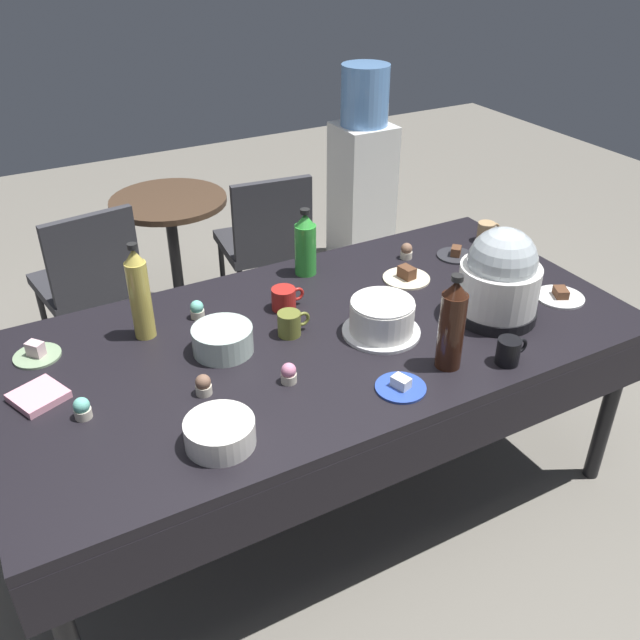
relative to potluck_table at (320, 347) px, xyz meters
name	(u,v)px	position (x,y,z in m)	size (l,w,h in m)	color
ground	(320,488)	(0.00, 0.00, -0.69)	(9.00, 9.00, 0.00)	slate
potluck_table	(320,347)	(0.00, 0.00, 0.00)	(2.20, 1.10, 0.75)	black
frosted_layer_cake	(382,318)	(0.18, -0.11, 0.12)	(0.27, 0.27, 0.13)	silver
slow_cooker	(500,278)	(0.60, -0.21, 0.22)	(0.29, 0.29, 0.34)	black
glass_salad_bowl	(223,340)	(-0.34, 0.05, 0.11)	(0.20, 0.20, 0.09)	#B2C6BC
ceramic_snack_bowl	(220,433)	(-0.51, -0.37, 0.10)	(0.20, 0.20, 0.08)	silver
dessert_plate_sage	(37,353)	(-0.89, 0.32, 0.08)	(0.15, 0.15, 0.06)	#8CA87F
dessert_plate_charcoal	(456,254)	(0.78, 0.24, 0.07)	(0.16, 0.16, 0.04)	#2D2D33
dessert_plate_cobalt	(401,386)	(0.06, -0.40, 0.07)	(0.16, 0.16, 0.04)	#2D4CB2
dessert_plate_white	(560,296)	(0.91, -0.23, 0.07)	(0.18, 0.18, 0.04)	white
dessert_plate_cream	(406,276)	(0.49, 0.18, 0.07)	(0.19, 0.19, 0.05)	beige
cupcake_rose	(289,373)	(-0.22, -0.20, 0.09)	(0.05, 0.05, 0.07)	beige
cupcake_vanilla	(474,278)	(0.69, 0.01, 0.09)	(0.05, 0.05, 0.07)	beige
cupcake_mint	(406,251)	(0.59, 0.33, 0.09)	(0.05, 0.05, 0.07)	beige
cupcake_berry	(203,385)	(-0.47, -0.13, 0.09)	(0.05, 0.05, 0.07)	beige
cupcake_lemon	(197,310)	(-0.34, 0.30, 0.09)	(0.05, 0.05, 0.07)	beige
cupcake_cocoa	(82,409)	(-0.82, -0.07, 0.09)	(0.05, 0.05, 0.07)	beige
soda_bottle_cola	(452,325)	(0.27, -0.37, 0.21)	(0.08, 0.08, 0.33)	#33190F
soda_bottle_lime_soda	(305,244)	(0.16, 0.42, 0.19)	(0.09, 0.09, 0.27)	green
soda_bottle_ginger_ale	(140,294)	(-0.53, 0.27, 0.22)	(0.07, 0.07, 0.35)	gold
coffee_mug_red	(284,299)	(-0.04, 0.21, 0.10)	(0.13, 0.09, 0.08)	#B2231E
coffee_mug_tan	(486,232)	(1.00, 0.30, 0.10)	(0.11, 0.07, 0.09)	tan
coffee_mug_olive	(290,324)	(-0.10, 0.04, 0.10)	(0.12, 0.08, 0.09)	olive
coffee_mug_black	(509,351)	(0.45, -0.45, 0.11)	(0.12, 0.08, 0.09)	black
paper_napkin_stack	(38,396)	(-0.92, 0.08, 0.07)	(0.14, 0.14, 0.02)	pink
maroon_chair_left	(89,277)	(-0.54, 1.31, -0.20)	(0.50, 0.50, 0.85)	#333338
maroon_chair_right	(266,238)	(0.39, 1.31, -0.20)	(0.49, 0.49, 0.85)	#333338
round_cafe_table	(173,238)	(-0.05, 1.54, -0.19)	(0.60, 0.60, 0.72)	#473323
water_cooler	(362,175)	(1.20, 1.65, -0.10)	(0.32, 0.32, 1.24)	silver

